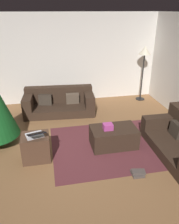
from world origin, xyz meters
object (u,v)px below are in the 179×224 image
Objects in this scene: book_stack at (138,173)px; laptop at (35,135)px; side_table at (36,147)px; corner_lamp at (145,55)px; couch_left at (59,103)px; gift_box at (108,127)px; ottoman at (114,137)px; tv_remote at (112,126)px.

laptop is at bearing 156.27° from book_stack.
corner_lamp reaches higher than side_table.
couch_left is 9.97× the size of gift_box.
tv_remote is at bearing 101.94° from ottoman.
side_table is at bearing 78.37° from couch_left.
laptop is at bearing -159.59° from tv_remote.
couch_left is 2.10m from tv_remote.
tv_remote reaches higher than ottoman.
couch_left is 2.18m from ottoman.
side_table is at bearing 105.12° from laptop.
book_stack is at bearing -80.98° from ottoman.
corner_lamp is (1.77, 2.41, 0.95)m from gift_box.
tv_remote is (-0.02, 0.09, 0.22)m from ottoman.
side_table is (-1.58, -0.25, -0.17)m from tv_remote.
side_table is 1.95m from book_stack.
couch_left is 2.18m from side_table.
book_stack is at bearing 115.91° from couch_left.
tv_remote is 0.31× the size of side_table.
tv_remote is 3.01m from corner_lamp.
side_table reaches higher than book_stack.
laptop reaches higher than book_stack.
ottoman is 1.93× the size of laptop.
couch_left is 3.94× the size of laptop.
book_stack is (1.74, -0.76, -0.54)m from laptop.
tv_remote is at bearing 99.27° from book_stack.
ottoman is at bearing 7.87° from laptop.
gift_box reaches higher than tv_remote.
tv_remote is at bearing 8.84° from side_table.
couch_left is 2.26m from laptop.
couch_left reaches higher than tv_remote.
couch_left is 7.51× the size of book_stack.
gift_box is at bearing 118.14° from couch_left.
gift_box is at bearing 8.14° from laptop.
ottoman is at bearing 4.99° from gift_box.
corner_lamp is (1.64, 2.40, 1.22)m from ottoman.
corner_lamp is at bearing 55.67° from ottoman.
gift_box reaches higher than ottoman.
laptop is 4.23m from corner_lamp.
book_stack is (0.18, -1.07, -0.39)m from tv_remote.
side_table is (-0.60, -2.10, -0.01)m from couch_left.
gift_box is 1.22× the size of tv_remote.
corner_lamp is at bearing 39.11° from laptop.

